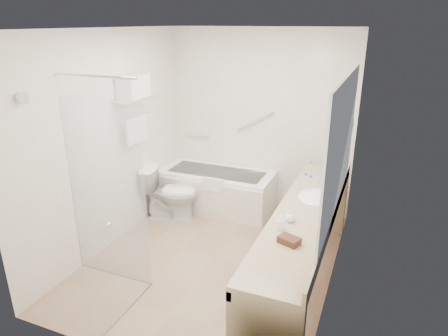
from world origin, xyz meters
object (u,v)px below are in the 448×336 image
at_px(amenity_basket, 289,240).
at_px(water_bottle_left, 310,185).
at_px(bathtub, 217,190).
at_px(toilet, 171,193).
at_px(vanity_counter, 304,231).

xyz_separation_m(amenity_basket, water_bottle_left, (-0.04, 1.10, 0.06)).
bearing_deg(bathtub, toilet, -129.87).
height_order(vanity_counter, amenity_basket, vanity_counter).
height_order(bathtub, water_bottle_left, water_bottle_left).
xyz_separation_m(vanity_counter, water_bottle_left, (-0.05, 0.48, 0.30)).
distance_m(toilet, water_bottle_left, 2.04).
distance_m(vanity_counter, toilet, 2.17).
bearing_deg(amenity_basket, bathtub, 126.96).
distance_m(bathtub, vanity_counter, 2.09).
xyz_separation_m(vanity_counter, amenity_basket, (-0.01, -0.63, 0.24)).
height_order(vanity_counter, water_bottle_left, water_bottle_left).
bearing_deg(vanity_counter, water_bottle_left, 96.02).
distance_m(vanity_counter, water_bottle_left, 0.57).
bearing_deg(water_bottle_left, bathtub, 148.24).
bearing_deg(vanity_counter, amenity_basket, -90.73).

